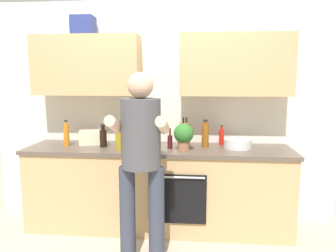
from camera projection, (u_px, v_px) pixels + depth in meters
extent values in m
plane|color=#B2A893|center=(158.00, 227.00, 3.61)|extent=(12.00, 12.00, 0.00)
cube|color=silver|center=(162.00, 112.00, 3.78)|extent=(4.00, 0.06, 2.50)
cube|color=tan|center=(87.00, 66.00, 3.59)|extent=(1.18, 0.32, 0.65)
cube|color=tan|center=(235.00, 65.00, 3.44)|extent=(1.18, 0.32, 0.65)
cylinder|color=silver|center=(223.00, 29.00, 3.40)|extent=(0.33, 0.33, 0.10)
cube|color=navy|center=(83.00, 26.00, 3.53)|extent=(0.24, 0.20, 0.21)
cube|color=tan|center=(158.00, 190.00, 3.54)|extent=(2.80, 0.60, 0.86)
cube|color=brown|center=(158.00, 149.00, 3.48)|extent=(2.84, 0.64, 0.04)
cube|color=black|center=(178.00, 199.00, 3.21)|extent=(0.56, 0.02, 0.50)
cylinder|color=silver|center=(178.00, 177.00, 3.15)|extent=(0.52, 0.02, 0.02)
cylinder|color=#383D4C|center=(128.00, 214.00, 2.88)|extent=(0.14, 0.14, 0.87)
cylinder|color=#383D4C|center=(157.00, 216.00, 2.86)|extent=(0.14, 0.14, 0.87)
cylinder|color=#4C4C51|center=(141.00, 133.00, 2.76)|extent=(0.34, 0.34, 0.59)
sphere|color=#D8AD8C|center=(140.00, 85.00, 2.70)|extent=(0.22, 0.22, 0.22)
cylinder|color=#D8AD8C|center=(114.00, 125.00, 2.65)|extent=(0.09, 0.31, 0.19)
cylinder|color=#D8AD8C|center=(163.00, 125.00, 2.61)|extent=(0.09, 0.31, 0.19)
cylinder|color=olive|center=(119.00, 138.00, 3.34)|extent=(0.08, 0.08, 0.25)
cylinder|color=olive|center=(119.00, 125.00, 3.32)|extent=(0.04, 0.04, 0.03)
cylinder|color=black|center=(119.00, 122.00, 3.32)|extent=(0.04, 0.04, 0.02)
cylinder|color=orange|center=(66.00, 136.00, 3.53)|extent=(0.06, 0.06, 0.23)
cylinder|color=orange|center=(66.00, 123.00, 3.51)|extent=(0.03, 0.03, 0.04)
cylinder|color=black|center=(66.00, 121.00, 3.51)|extent=(0.04, 0.04, 0.02)
cylinder|color=#8C4C14|center=(205.00, 136.00, 3.49)|extent=(0.08, 0.08, 0.24)
cylinder|color=#8C4C14|center=(205.00, 123.00, 3.47)|extent=(0.04, 0.04, 0.03)
cylinder|color=black|center=(205.00, 121.00, 3.47)|extent=(0.05, 0.05, 0.02)
cylinder|color=red|center=(221.00, 137.00, 3.61)|extent=(0.05, 0.05, 0.17)
cylinder|color=red|center=(222.00, 128.00, 3.59)|extent=(0.03, 0.03, 0.04)
cylinder|color=black|center=(222.00, 126.00, 3.59)|extent=(0.03, 0.03, 0.01)
cylinder|color=black|center=(103.00, 138.00, 3.50)|extent=(0.08, 0.08, 0.18)
cylinder|color=black|center=(103.00, 128.00, 3.48)|extent=(0.04, 0.04, 0.05)
cylinder|color=black|center=(103.00, 125.00, 3.48)|extent=(0.05, 0.05, 0.02)
cylinder|color=#471419|center=(170.00, 142.00, 3.41)|extent=(0.05, 0.05, 0.14)
cylinder|color=#471419|center=(170.00, 132.00, 3.40)|extent=(0.02, 0.02, 0.07)
cylinder|color=black|center=(170.00, 129.00, 3.39)|extent=(0.02, 0.02, 0.01)
cylinder|color=slate|center=(142.00, 143.00, 3.52)|extent=(0.08, 0.08, 0.08)
cylinder|color=silver|center=(238.00, 143.00, 3.45)|extent=(0.29, 0.29, 0.10)
cube|color=brown|center=(185.00, 134.00, 3.58)|extent=(0.10, 0.14, 0.25)
cylinder|color=black|center=(183.00, 120.00, 3.54)|extent=(0.02, 0.02, 0.06)
cylinder|color=black|center=(186.00, 120.00, 3.57)|extent=(0.02, 0.02, 0.06)
cylinder|color=#9E6647|center=(184.00, 146.00, 3.34)|extent=(0.12, 0.12, 0.09)
sphere|color=#2D6B28|center=(184.00, 134.00, 3.33)|extent=(0.21, 0.21, 0.21)
cube|color=beige|center=(90.00, 137.00, 3.64)|extent=(0.27, 0.24, 0.16)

